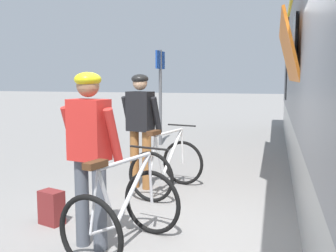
{
  "coord_description": "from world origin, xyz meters",
  "views": [
    {
      "loc": [
        0.94,
        -3.89,
        1.71
      ],
      "look_at": [
        -0.46,
        1.3,
        1.05
      ],
      "focal_mm": 42.27,
      "sensor_mm": 36.0,
      "label": 1
    }
  ],
  "objects": [
    {
      "name": "ground_plane",
      "position": [
        0.0,
        0.0,
        0.0
      ],
      "size": [
        80.0,
        80.0,
        0.0
      ],
      "primitive_type": "plane",
      "color": "gray"
    },
    {
      "name": "bicycle_near_white",
      "position": [
        -0.56,
        1.66,
        0.4
      ],
      "size": [
        0.93,
        1.2,
        0.99
      ],
      "color": "black",
      "rests_on": "ground"
    },
    {
      "name": "bicycle_far_silver",
      "position": [
        -0.45,
        -0.4,
        0.4
      ],
      "size": [
        0.95,
        1.21,
        0.99
      ],
      "color": "black",
      "rests_on": "ground"
    },
    {
      "name": "cyclist_far_in_red",
      "position": [
        -0.81,
        -0.39,
        1.05
      ],
      "size": [
        0.65,
        0.39,
        1.76
      ],
      "color": "#4C515B",
      "rests_on": "ground"
    },
    {
      "name": "backpack_on_platform",
      "position": [
        -1.54,
        0.06,
        0.2
      ],
      "size": [
        0.32,
        0.25,
        0.4
      ],
      "primitive_type": "cube",
      "rotation": [
        0.0,
        0.0,
        -0.3
      ],
      "color": "maroon",
      "rests_on": "ground"
    },
    {
      "name": "platform_sign_post",
      "position": [
        -1.85,
        5.7,
        1.62
      ],
      "size": [
        0.08,
        0.7,
        2.4
      ],
      "color": "#595B60",
      "rests_on": "ground"
    },
    {
      "name": "cyclist_near_in_dark",
      "position": [
        -1.03,
        1.79,
        1.05
      ],
      "size": [
        0.65,
        0.39,
        1.76
      ],
      "color": "#935B2D",
      "rests_on": "ground"
    }
  ]
}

